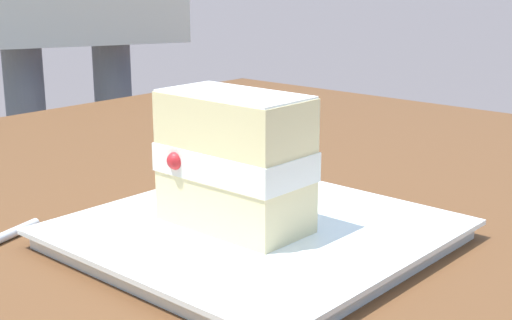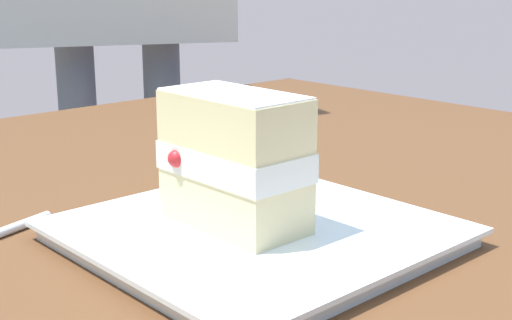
{
  "view_description": "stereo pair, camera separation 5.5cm",
  "coord_description": "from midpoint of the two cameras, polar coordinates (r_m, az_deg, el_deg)",
  "views": [
    {
      "loc": [
        -0.15,
        0.56,
        0.98
      ],
      "look_at": [
        0.2,
        0.15,
        0.83
      ],
      "focal_mm": 50.62,
      "sensor_mm": 36.0,
      "label": 1
    },
    {
      "loc": [
        -0.19,
        0.52,
        0.98
      ],
      "look_at": [
        0.2,
        0.15,
        0.83
      ],
      "focal_mm": 50.62,
      "sensor_mm": 36.0,
      "label": 2
    }
  ],
  "objects": [
    {
      "name": "cake_slice",
      "position": [
        0.55,
        1.13,
        -0.04
      ],
      "size": [
        0.12,
        0.08,
        0.11
      ],
      "color": "beige",
      "rests_on": "dessert_plate"
    },
    {
      "name": "dessert_plate",
      "position": [
        0.57,
        2.78,
        -5.89
      ],
      "size": [
        0.26,
        0.26,
        0.02
      ],
      "color": "white",
      "rests_on": "patio_table"
    }
  ]
}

